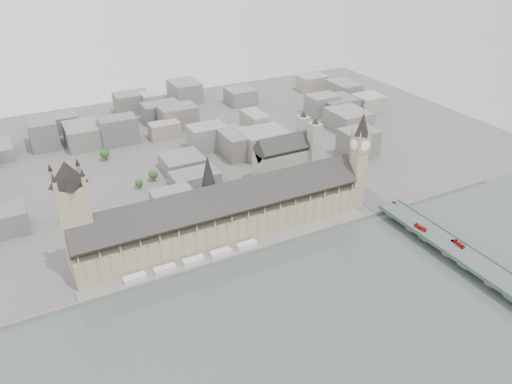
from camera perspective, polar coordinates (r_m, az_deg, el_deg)
name	(u,v)px	position (r m, az deg, el deg)	size (l,w,h in m)	color
ground	(233,247)	(444.24, -2.63, -6.34)	(900.00, 900.00, 0.00)	#595651
river_thames	(345,383)	(339.48, 10.10, -20.65)	(600.00, 600.00, 0.00)	#46524A
embankment_wall	(241,255)	(432.28, -1.78, -7.20)	(600.00, 1.50, 3.00)	slate
river_terrace	(237,251)	(438.09, -2.21, -6.74)	(270.00, 15.00, 2.00)	slate
terrace_tents	(193,260)	(424.75, -7.17, -7.77)	(118.00, 7.00, 4.00)	silver
palace_of_westminster	(223,215)	(446.86, -3.76, -2.66)	(265.00, 40.73, 55.44)	tan
elizabeth_tower	(359,154)	(486.34, 11.73, 4.23)	(17.00, 17.00, 107.50)	tan
victoria_tower	(75,214)	(410.60, -20.03, -2.33)	(30.00, 30.00, 100.00)	tan
central_tower	(208,180)	(431.39, -5.47, 1.41)	(13.00, 13.00, 48.00)	gray
westminster_bridge	(443,245)	(467.91, 20.60, -5.65)	(25.00, 325.00, 10.25)	#474749
bridge_parapets	(486,267)	(443.17, 24.83, -7.80)	(25.00, 235.00, 1.15)	#3A6949
westminster_abbey	(287,157)	(549.97, 3.61, 3.99)	(68.00, 36.00, 64.00)	#A7A497
city_skyline_inland	(150,134)	(640.58, -12.06, 6.50)	(720.00, 360.00, 38.00)	gray
park_trees	(197,212)	(483.78, -6.74, -2.25)	(110.00, 30.00, 15.00)	#234B1B
red_bus_north	(420,227)	(472.63, 18.29, -3.85)	(2.84, 12.13, 3.38)	red
red_bus_south	(459,244)	(461.36, 22.18, -5.50)	(2.68, 11.46, 3.19)	#A31E14
car_silver	(453,241)	(465.12, 21.62, -5.22)	(1.51, 4.32, 1.42)	gray
car_approach	(395,203)	(506.99, 15.58, -1.18)	(2.21, 5.44, 1.58)	gray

